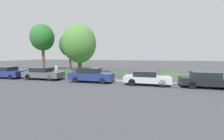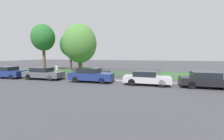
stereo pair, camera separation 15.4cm
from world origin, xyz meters
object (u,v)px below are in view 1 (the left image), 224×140
object	(u,v)px
parked_car_black_saloon	(43,73)
tree_mid_park	(79,44)
parked_car_silver_hatchback	(8,72)
parked_car_white_van	(207,80)
parked_car_red_compact	(146,78)
pedestrian_near_fence	(57,70)
tree_nearest_kerb	(42,38)
covered_motorcycle	(106,74)
tree_behind_motorcycle	(70,45)
parked_car_navy_estate	(91,75)

from	to	relation	value
parked_car_black_saloon	tree_mid_park	distance (m)	9.01
parked_car_silver_hatchback	parked_car_white_van	xyz separation A→B (m)	(21.58, 0.08, 0.00)
parked_car_black_saloon	parked_car_red_compact	size ratio (longest dim) A/B	1.07
tree_mid_park	pedestrian_near_fence	bearing A→B (deg)	-89.72
parked_car_silver_hatchback	tree_nearest_kerb	world-z (taller)	tree_nearest_kerb
tree_nearest_kerb	parked_car_red_compact	bearing A→B (deg)	-24.72
parked_car_black_saloon	tree_nearest_kerb	size ratio (longest dim) A/B	0.56
parked_car_white_van	covered_motorcycle	bearing A→B (deg)	166.86
covered_motorcycle	parked_car_red_compact	bearing A→B (deg)	-28.02
tree_behind_motorcycle	tree_mid_park	world-z (taller)	tree_mid_park
parked_car_black_saloon	tree_mid_park	bearing A→B (deg)	85.52
covered_motorcycle	tree_mid_park	xyz separation A→B (m)	(-6.24, 5.75, 4.04)
parked_car_red_compact	tree_mid_park	world-z (taller)	tree_mid_park
tree_behind_motorcycle	parked_car_black_saloon	bearing A→B (deg)	-76.62
covered_motorcycle	tree_mid_park	distance (m)	9.40
tree_mid_park	parked_car_red_compact	bearing A→B (deg)	-36.86
parked_car_navy_estate	parked_car_white_van	distance (m)	10.72
parked_car_silver_hatchback	tree_mid_park	world-z (taller)	tree_mid_park
parked_car_silver_hatchback	tree_behind_motorcycle	distance (m)	11.53
parked_car_navy_estate	parked_car_white_van	xyz separation A→B (m)	(10.72, 0.02, -0.03)
parked_car_white_van	tree_nearest_kerb	bearing A→B (deg)	161.21
parked_car_black_saloon	parked_car_white_van	world-z (taller)	parked_car_white_van
tree_mid_park	pedestrian_near_fence	size ratio (longest dim) A/B	4.43
parked_car_navy_estate	tree_nearest_kerb	size ratio (longest dim) A/B	0.56
parked_car_black_saloon	parked_car_navy_estate	world-z (taller)	parked_car_navy_estate
pedestrian_near_fence	parked_car_white_van	bearing A→B (deg)	38.07
parked_car_black_saloon	tree_behind_motorcycle	world-z (taller)	tree_behind_motorcycle
covered_motorcycle	parked_car_navy_estate	bearing A→B (deg)	-109.22
tree_mid_park	tree_nearest_kerb	bearing A→B (deg)	179.52
parked_car_red_compact	covered_motorcycle	world-z (taller)	parked_car_red_compact
parked_car_silver_hatchback	covered_motorcycle	size ratio (longest dim) A/B	2.16
parked_car_black_saloon	parked_car_navy_estate	bearing A→B (deg)	-1.75
covered_motorcycle	parked_car_black_saloon	bearing A→B (deg)	-161.34
parked_car_navy_estate	tree_mid_park	xyz separation A→B (m)	(-5.39, 8.23, 3.90)
parked_car_black_saloon	tree_behind_motorcycle	distance (m)	11.36
parked_car_silver_hatchback	pedestrian_near_fence	size ratio (longest dim) A/B	2.31
parked_car_red_compact	parked_car_white_van	size ratio (longest dim) A/B	0.97
parked_car_black_saloon	parked_car_white_van	size ratio (longest dim) A/B	1.05
parked_car_white_van	covered_motorcycle	distance (m)	10.17
parked_car_white_van	parked_car_black_saloon	bearing A→B (deg)	-179.57
parked_car_black_saloon	parked_car_red_compact	xyz separation A→B (m)	(11.62, -0.19, -0.03)
parked_car_black_saloon	tree_behind_motorcycle	size ratio (longest dim) A/B	0.68
covered_motorcycle	pedestrian_near_fence	xyz separation A→B (m)	(-6.21, -0.60, 0.40)
parked_car_black_saloon	parked_car_red_compact	bearing A→B (deg)	-1.32
parked_car_black_saloon	parked_car_silver_hatchback	bearing A→B (deg)	-178.08
parked_car_navy_estate	tree_behind_motorcycle	world-z (taller)	tree_behind_motorcycle
parked_car_red_compact	pedestrian_near_fence	world-z (taller)	pedestrian_near_fence
covered_motorcycle	tree_nearest_kerb	world-z (taller)	tree_nearest_kerb
pedestrian_near_fence	tree_mid_park	bearing A→B (deg)	134.94
parked_car_silver_hatchback	tree_nearest_kerb	bearing A→B (deg)	98.94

